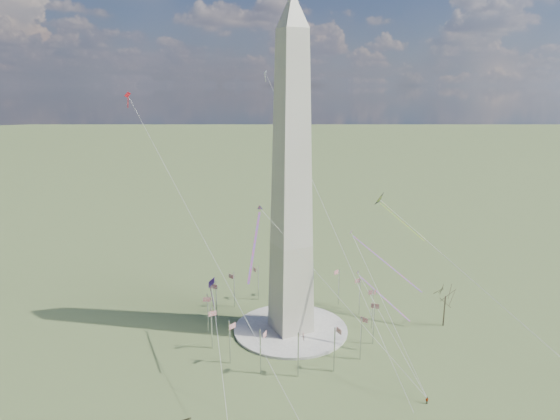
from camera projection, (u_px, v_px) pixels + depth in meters
name	position (u px, v px, depth m)	size (l,w,h in m)	color
ground	(291.00, 330.00, 158.47)	(2000.00, 2000.00, 0.00)	#455229
plaza	(291.00, 329.00, 158.38)	(36.00, 36.00, 0.80)	beige
washington_monument	(292.00, 182.00, 146.85)	(15.56, 15.56, 100.00)	beige
flagpole_ring	(291.00, 309.00, 156.71)	(54.40, 54.40, 13.00)	silver
tree_near	(446.00, 294.00, 158.93)	(8.81, 8.81, 15.42)	#463D2B
person_centre	(427.00, 400.00, 121.65)	(1.09, 0.46, 1.86)	gray
kite_delta_black	(382.00, 202.00, 166.59)	(13.70, 17.05, 14.81)	black
kite_diamond_purple	(212.00, 286.00, 140.99)	(2.30, 3.43, 10.19)	#411870
kite_streamer_left	(375.00, 253.00, 144.23)	(13.71, 19.35, 15.44)	red
kite_streamer_mid	(256.00, 233.00, 136.21)	(12.76, 19.77, 15.35)	red
kite_streamer_right	(376.00, 290.00, 165.25)	(10.70, 17.68, 13.48)	red
kite_small_red	(128.00, 96.00, 155.44)	(1.91, 1.66, 4.94)	red
kite_small_white	(265.00, 73.00, 190.28)	(1.42, 2.11, 4.48)	white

